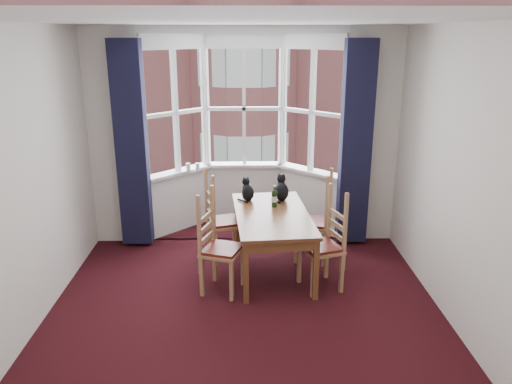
{
  "coord_description": "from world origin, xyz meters",
  "views": [
    {
      "loc": [
        0.01,
        -4.13,
        2.71
      ],
      "look_at": [
        0.13,
        1.05,
        1.05
      ],
      "focal_mm": 35.0,
      "sensor_mm": 36.0,
      "label": 1
    }
  ],
  "objects_px": {
    "candle_tall": "(188,167)",
    "cat_right": "(282,190)",
    "chair_right_near": "(328,247)",
    "wine_bottle": "(274,198)",
    "chair_right_far": "(320,224)",
    "cat_left": "(248,192)",
    "candle_short": "(198,167)",
    "chair_left_near": "(214,250)",
    "chair_left_far": "(218,224)",
    "dining_table": "(272,219)"
  },
  "relations": [
    {
      "from": "chair_right_far",
      "to": "cat_right",
      "type": "relative_size",
      "value": 2.73
    },
    {
      "from": "dining_table",
      "to": "chair_right_near",
      "type": "relative_size",
      "value": 1.76
    },
    {
      "from": "candle_tall",
      "to": "chair_right_near",
      "type": "bearing_deg",
      "value": -45.69
    },
    {
      "from": "cat_left",
      "to": "wine_bottle",
      "type": "height_order",
      "value": "cat_left"
    },
    {
      "from": "wine_bottle",
      "to": "candle_short",
      "type": "relative_size",
      "value": 2.53
    },
    {
      "from": "chair_right_near",
      "to": "candle_short",
      "type": "relative_size",
      "value": 8.89
    },
    {
      "from": "dining_table",
      "to": "chair_left_near",
      "type": "height_order",
      "value": "chair_left_near"
    },
    {
      "from": "dining_table",
      "to": "wine_bottle",
      "type": "bearing_deg",
      "value": 80.45
    },
    {
      "from": "chair_right_near",
      "to": "cat_right",
      "type": "xyz_separation_m",
      "value": [
        -0.46,
        0.89,
        0.38
      ]
    },
    {
      "from": "chair_left_far",
      "to": "wine_bottle",
      "type": "height_order",
      "value": "wine_bottle"
    },
    {
      "from": "chair_left_far",
      "to": "cat_left",
      "type": "xyz_separation_m",
      "value": [
        0.37,
        0.16,
        0.36
      ]
    },
    {
      "from": "cat_left",
      "to": "cat_right",
      "type": "distance_m",
      "value": 0.42
    },
    {
      "from": "chair_left_far",
      "to": "chair_right_far",
      "type": "height_order",
      "value": "same"
    },
    {
      "from": "chair_left_far",
      "to": "chair_right_far",
      "type": "xyz_separation_m",
      "value": [
        1.26,
        -0.04,
        0.0
      ]
    },
    {
      "from": "chair_left_far",
      "to": "cat_right",
      "type": "distance_m",
      "value": 0.89
    },
    {
      "from": "dining_table",
      "to": "chair_left_near",
      "type": "bearing_deg",
      "value": -144.79
    },
    {
      "from": "chair_right_near",
      "to": "cat_left",
      "type": "distance_m",
      "value": 1.3
    },
    {
      "from": "chair_right_far",
      "to": "cat_left",
      "type": "relative_size",
      "value": 3.12
    },
    {
      "from": "dining_table",
      "to": "candle_tall",
      "type": "xyz_separation_m",
      "value": [
        -1.1,
        1.33,
        0.28
      ]
    },
    {
      "from": "chair_left_near",
      "to": "chair_right_far",
      "type": "height_order",
      "value": "same"
    },
    {
      "from": "chair_left_near",
      "to": "candle_short",
      "type": "xyz_separation_m",
      "value": [
        -0.33,
        1.81,
        0.45
      ]
    },
    {
      "from": "cat_left",
      "to": "wine_bottle",
      "type": "bearing_deg",
      "value": -38.76
    },
    {
      "from": "dining_table",
      "to": "chair_left_far",
      "type": "height_order",
      "value": "chair_left_far"
    },
    {
      "from": "dining_table",
      "to": "candle_short",
      "type": "xyz_separation_m",
      "value": [
        -0.97,
        1.36,
        0.28
      ]
    },
    {
      "from": "wine_bottle",
      "to": "chair_right_near",
      "type": "bearing_deg",
      "value": -48.57
    },
    {
      "from": "chair_left_near",
      "to": "wine_bottle",
      "type": "height_order",
      "value": "wine_bottle"
    },
    {
      "from": "wine_bottle",
      "to": "cat_right",
      "type": "bearing_deg",
      "value": 67.44
    },
    {
      "from": "cat_right",
      "to": "candle_tall",
      "type": "xyz_separation_m",
      "value": [
        -1.24,
        0.85,
        0.08
      ]
    },
    {
      "from": "cat_left",
      "to": "dining_table",
      "type": "bearing_deg",
      "value": -59.76
    },
    {
      "from": "chair_right_near",
      "to": "wine_bottle",
      "type": "relative_size",
      "value": 3.51
    },
    {
      "from": "chair_left_far",
      "to": "candle_tall",
      "type": "relative_size",
      "value": 8.31
    },
    {
      "from": "cat_left",
      "to": "chair_left_far",
      "type": "bearing_deg",
      "value": -157.3
    },
    {
      "from": "chair_left_near",
      "to": "candle_tall",
      "type": "xyz_separation_m",
      "value": [
        -0.45,
        1.78,
        0.45
      ]
    },
    {
      "from": "cat_right",
      "to": "wine_bottle",
      "type": "distance_m",
      "value": 0.27
    },
    {
      "from": "chair_left_near",
      "to": "cat_right",
      "type": "relative_size",
      "value": 2.73
    },
    {
      "from": "chair_right_near",
      "to": "wine_bottle",
      "type": "height_order",
      "value": "wine_bottle"
    },
    {
      "from": "chair_left_near",
      "to": "chair_right_far",
      "type": "relative_size",
      "value": 1.0
    },
    {
      "from": "chair_left_far",
      "to": "chair_right_near",
      "type": "bearing_deg",
      "value": -30.46
    },
    {
      "from": "candle_tall",
      "to": "cat_right",
      "type": "bearing_deg",
      "value": -34.5
    },
    {
      "from": "chair_left_near",
      "to": "chair_right_near",
      "type": "height_order",
      "value": "same"
    },
    {
      "from": "cat_left",
      "to": "cat_right",
      "type": "xyz_separation_m",
      "value": [
        0.42,
        -0.0,
        0.02
      ]
    },
    {
      "from": "chair_left_near",
      "to": "candle_short",
      "type": "relative_size",
      "value": 8.89
    },
    {
      "from": "candle_tall",
      "to": "dining_table",
      "type": "bearing_deg",
      "value": -50.37
    },
    {
      "from": "chair_left_far",
      "to": "cat_right",
      "type": "bearing_deg",
      "value": 10.9
    },
    {
      "from": "cat_left",
      "to": "candle_short",
      "type": "distance_m",
      "value": 1.12
    },
    {
      "from": "chair_right_far",
      "to": "candle_short",
      "type": "height_order",
      "value": "candle_short"
    },
    {
      "from": "candle_short",
      "to": "cat_right",
      "type": "bearing_deg",
      "value": -38.43
    },
    {
      "from": "cat_left",
      "to": "candle_tall",
      "type": "xyz_separation_m",
      "value": [
        -0.82,
        0.85,
        0.09
      ]
    },
    {
      "from": "candle_tall",
      "to": "candle_short",
      "type": "relative_size",
      "value": 1.07
    },
    {
      "from": "chair_right_far",
      "to": "candle_short",
      "type": "bearing_deg",
      "value": 145.68
    }
  ]
}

